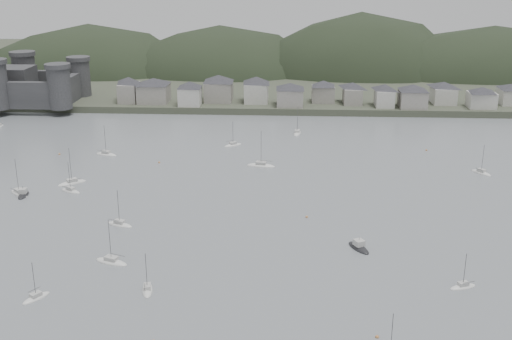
{
  "coord_description": "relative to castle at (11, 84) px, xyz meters",
  "views": [
    {
      "loc": [
        9.74,
        -104.69,
        66.07
      ],
      "look_at": [
        0.0,
        75.0,
        6.0
      ],
      "focal_mm": 44.29,
      "sensor_mm": 36.0,
      "label": 1
    }
  ],
  "objects": [
    {
      "name": "forested_ridge",
      "position": [
        124.83,
        89.6,
        -22.25
      ],
      "size": [
        851.55,
        103.94,
        102.57
      ],
      "color": "black",
      "rests_on": "ground"
    },
    {
      "name": "moored_fleet",
      "position": [
        86.56,
        -118.0,
        -10.79
      ],
      "size": [
        232.27,
        171.86,
        13.22
      ],
      "color": "silver",
      "rests_on": "ground"
    },
    {
      "name": "far_shore_land",
      "position": [
        120.0,
        115.2,
        -9.46
      ],
      "size": [
        900.0,
        250.0,
        3.0
      ],
      "primitive_type": "cube",
      "color": "#383D2D",
      "rests_on": "ground"
    },
    {
      "name": "waterfront_town",
      "position": [
        170.59,
        3.54,
        -2.3
      ],
      "size": [
        451.48,
        28.46,
        12.92
      ],
      "color": "gray",
      "rests_on": "far_shore_land"
    },
    {
      "name": "motor_launch_far",
      "position": [
        51.78,
        -114.4,
        -10.67
      ],
      "size": [
        3.36,
        7.39,
        3.72
      ],
      "rotation": [
        0.0,
        0.0,
        3.25
      ],
      "color": "black",
      "rests_on": "ground"
    },
    {
      "name": "ground",
      "position": [
        120.0,
        -179.8,
        -10.96
      ],
      "size": [
        900.0,
        900.0,
        0.0
      ],
      "primitive_type": "plane",
      "color": "slate",
      "rests_on": "ground"
    },
    {
      "name": "castle",
      "position": [
        0.0,
        0.0,
        0.0
      ],
      "size": [
        66.0,
        43.0,
        20.0
      ],
      "color": "#323235",
      "rests_on": "far_shore_land"
    },
    {
      "name": "sailboat_lead",
      "position": [
        192.52,
        -86.23,
        -10.79
      ],
      "size": [
        6.37,
        7.5,
        10.3
      ],
      "rotation": [
        0.0,
        0.0,
        0.63
      ],
      "color": "silver",
      "rests_on": "ground"
    },
    {
      "name": "mooring_buoys",
      "position": [
        117.56,
        -125.88,
        -10.81
      ],
      "size": [
        188.38,
        126.49,
        0.7
      ],
      "color": "#C67E42",
      "rests_on": "ground"
    },
    {
      "name": "motor_launch_near",
      "position": [
        146.99,
        -145.23,
        -10.67
      ],
      "size": [
        6.12,
        8.11,
        3.85
      ],
      "rotation": [
        0.0,
        0.0,
        0.5
      ],
      "color": "black",
      "rests_on": "ground"
    }
  ]
}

